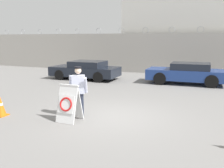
# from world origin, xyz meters

# --- Properties ---
(ground_plane) EXTENTS (90.00, 90.00, 0.00)m
(ground_plane) POSITION_xyz_m (0.00, 0.00, 0.00)
(ground_plane) COLOR gray
(perimeter_wall) EXTENTS (36.00, 0.30, 3.46)m
(perimeter_wall) POSITION_xyz_m (0.00, 11.15, 1.51)
(perimeter_wall) COLOR #ADA8A0
(perimeter_wall) RESTS_ON ground_plane
(building_block) EXTENTS (8.91, 7.88, 6.05)m
(building_block) POSITION_xyz_m (0.26, 15.85, 3.03)
(building_block) COLOR silver
(building_block) RESTS_ON ground_plane
(barricade_sign) EXTENTS (0.69, 0.68, 1.18)m
(barricade_sign) POSITION_xyz_m (-1.11, -0.99, 0.59)
(barricade_sign) COLOR white
(barricade_sign) RESTS_ON ground_plane
(security_guard) EXTENTS (0.66, 0.36, 1.69)m
(security_guard) POSITION_xyz_m (-1.06, -0.45, 0.94)
(security_guard) COLOR #232838
(security_guard) RESTS_ON ground_plane
(traffic_cone_mid) EXTENTS (0.40, 0.40, 0.69)m
(traffic_cone_mid) POSITION_xyz_m (-3.57, -1.40, 0.34)
(traffic_cone_mid) COLOR orange
(traffic_cone_mid) RESTS_ON ground_plane
(parked_car_front_coupe) EXTENTS (4.41, 2.11, 1.18)m
(parked_car_front_coupe) POSITION_xyz_m (-4.69, 6.70, 0.60)
(parked_car_front_coupe) COLOR black
(parked_car_front_coupe) RESTS_ON ground_plane
(parked_car_rear_sedan) EXTENTS (4.50, 2.06, 1.23)m
(parked_car_rear_sedan) POSITION_xyz_m (1.59, 7.40, 0.63)
(parked_car_rear_sedan) COLOR black
(parked_car_rear_sedan) RESTS_ON ground_plane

